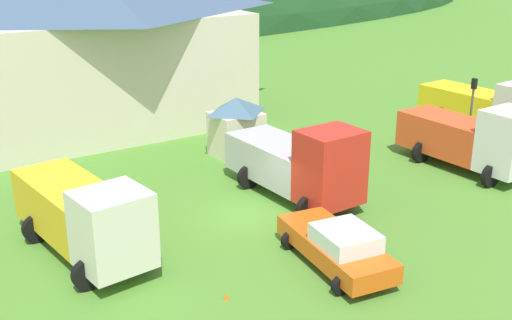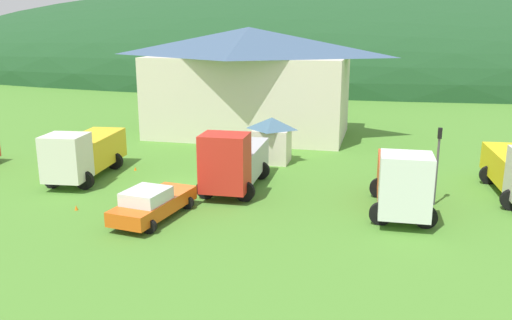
{
  "view_description": "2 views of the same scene",
  "coord_description": "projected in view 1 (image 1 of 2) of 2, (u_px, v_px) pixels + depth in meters",
  "views": [
    {
      "loc": [
        -13.15,
        -20.33,
        11.19
      ],
      "look_at": [
        0.34,
        0.18,
        2.43
      ],
      "focal_mm": 44.52,
      "sensor_mm": 36.0,
      "label": 1
    },
    {
      "loc": [
        10.97,
        -27.76,
        9.33
      ],
      "look_at": [
        4.04,
        0.93,
        1.72
      ],
      "focal_mm": 36.92,
      "sensor_mm": 36.0,
      "label": 2
    }
  ],
  "objects": [
    {
      "name": "traffic_cone_near_pickup",
      "position": [
        120.0,
        219.0,
        26.43
      ],
      "size": [
        0.36,
        0.36,
        0.49
      ],
      "primitive_type": "cone",
      "color": "orange",
      "rests_on": "ground"
    },
    {
      "name": "traffic_light_east",
      "position": [
        471.0,
        109.0,
        33.19
      ],
      "size": [
        0.2,
        0.32,
        4.18
      ],
      "color": "#4C4C51",
      "rests_on": "ground"
    },
    {
      "name": "traffic_cone_mid_row",
      "position": [
        226.0,
        300.0,
        20.56
      ],
      "size": [
        0.36,
        0.36,
        0.53
      ],
      "primitive_type": "cone",
      "color": "orange",
      "rests_on": "ground"
    },
    {
      "name": "depot_building",
      "position": [
        101.0,
        50.0,
        37.46
      ],
      "size": [
        17.66,
        9.94,
        9.15
      ],
      "color": "beige",
      "rests_on": "ground"
    },
    {
      "name": "ground_plane",
      "position": [
        252.0,
        217.0,
        26.56
      ],
      "size": [
        200.0,
        200.0,
        0.0
      ],
      "primitive_type": "plane",
      "color": "#4C842D"
    },
    {
      "name": "service_pickup_orange",
      "position": [
        337.0,
        246.0,
        22.36
      ],
      "size": [
        2.9,
        5.48,
        1.66
      ],
      "rotation": [
        0.0,
        0.0,
        -1.71
      ],
      "color": "#E15A15",
      "rests_on": "ground"
    },
    {
      "name": "heavy_rig_white",
      "position": [
        473.0,
        138.0,
        31.27
      ],
      "size": [
        3.27,
        7.01,
        3.53
      ],
      "rotation": [
        0.0,
        0.0,
        -1.55
      ],
      "color": "white",
      "rests_on": "ground"
    },
    {
      "name": "play_shed_cream",
      "position": [
        236.0,
        126.0,
        33.52
      ],
      "size": [
        2.63,
        2.33,
        3.16
      ],
      "color": "beige",
      "rests_on": "ground"
    },
    {
      "name": "heavy_rig_striped",
      "position": [
        84.0,
        215.0,
        22.87
      ],
      "size": [
        3.57,
        7.59,
        3.22
      ],
      "rotation": [
        0.0,
        0.0,
        -1.47
      ],
      "color": "silver",
      "rests_on": "ground"
    },
    {
      "name": "crane_truck_red",
      "position": [
        300.0,
        163.0,
        27.83
      ],
      "size": [
        3.42,
        7.24,
        3.68
      ],
      "rotation": [
        0.0,
        0.0,
        -1.54
      ],
      "color": "red",
      "rests_on": "ground"
    },
    {
      "name": "flatbed_truck_yellow",
      "position": [
        491.0,
        105.0,
        37.75
      ],
      "size": [
        3.57,
        7.98,
        3.19
      ],
      "rotation": [
        0.0,
        0.0,
        -1.51
      ],
      "color": "silver",
      "rests_on": "ground"
    }
  ]
}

